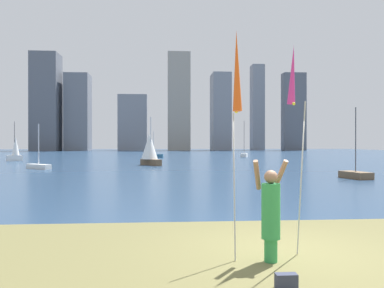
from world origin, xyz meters
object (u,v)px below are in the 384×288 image
object	(u,v)px
sailboat_2	(153,156)
sailboat_5	(356,174)
kite_flag_left	(237,75)
sailboat_3	(150,148)
bag	(286,281)
sailboat_0	(244,155)
person	(271,212)
sailboat_4	(39,166)
sailboat_6	(15,150)
kite_flag_right	(293,81)

from	to	relation	value
sailboat_2	sailboat_5	world-z (taller)	sailboat_5
kite_flag_left	sailboat_3	distance (m)	30.03
kite_flag_left	sailboat_2	bearing A→B (deg)	93.10
bag	sailboat_0	size ratio (longest dim) A/B	0.06
bag	sailboat_3	size ratio (longest dim) A/B	0.07
sailboat_2	sailboat_5	size ratio (longest dim) A/B	0.88
person	bag	xyz separation A→B (m)	(-0.13, -1.26, -0.78)
person	sailboat_3	xyz separation A→B (m)	(-3.13, 29.83, 0.69)
sailboat_4	sailboat_6	xyz separation A→B (m)	(-7.04, 14.16, 1.01)
bag	sailboat_6	world-z (taller)	sailboat_6
kite_flag_right	sailboat_3	world-z (taller)	sailboat_3
kite_flag_left	sailboat_0	xyz separation A→B (m)	(10.55, 49.15, -2.95)
sailboat_3	kite_flag_right	bearing A→B (deg)	-82.67
sailboat_5	sailboat_3	bearing A→B (deg)	130.73
sailboat_3	sailboat_5	distance (m)	19.27
person	sailboat_0	distance (m)	50.10
kite_flag_left	sailboat_3	world-z (taller)	sailboat_3
sailboat_4	sailboat_2	bearing A→B (deg)	69.43
kite_flag_left	sailboat_5	distance (m)	18.56
person	sailboat_0	world-z (taller)	sailboat_0
person	sailboat_6	size ratio (longest dim) A/B	0.40
kite_flag_right	sailboat_5	xyz separation A→B (m)	(8.79, 14.62, -3.08)
sailboat_0	kite_flag_left	bearing A→B (deg)	-102.12
sailboat_2	sailboat_4	size ratio (longest dim) A/B	1.02
sailboat_5	bag	bearing A→B (deg)	-119.99
kite_flag_left	bag	size ratio (longest dim) A/B	13.10
kite_flag_left	bag	world-z (taller)	kite_flag_left
person	sailboat_5	xyz separation A→B (m)	(9.41, 15.26, -0.65)
bag	sailboat_6	distance (m)	44.73
sailboat_0	sailboat_3	bearing A→B (deg)	-124.14
sailboat_0	sailboat_5	bearing A→B (deg)	-90.89
kite_flag_right	person	bearing A→B (deg)	-134.05
sailboat_3	sailboat_5	size ratio (longest dim) A/B	1.08
kite_flag_left	sailboat_0	world-z (taller)	sailboat_0
sailboat_3	sailboat_6	world-z (taller)	sailboat_6
kite_flag_right	sailboat_5	distance (m)	17.34
sailboat_2	kite_flag_right	bearing A→B (deg)	-85.37
sailboat_5	person	bearing A→B (deg)	-121.65
kite_flag_right	sailboat_4	distance (m)	27.68
person	sailboat_4	world-z (taller)	sailboat_4
sailboat_2	kite_flag_left	bearing A→B (deg)	-86.90
sailboat_2	sailboat_4	bearing A→B (deg)	-110.57
sailboat_0	sailboat_6	xyz separation A→B (m)	(-28.82, -9.77, 0.93)
sailboat_2	sailboat_4	distance (m)	24.53
kite_flag_right	sailboat_5	world-z (taller)	sailboat_5
sailboat_6	sailboat_3	bearing A→B (deg)	-31.10
sailboat_3	bag	bearing A→B (deg)	-84.48
kite_flag_left	sailboat_2	size ratio (longest dim) A/B	1.11
kite_flag_right	sailboat_4	world-z (taller)	kite_flag_right
sailboat_5	sailboat_0	bearing A→B (deg)	89.11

